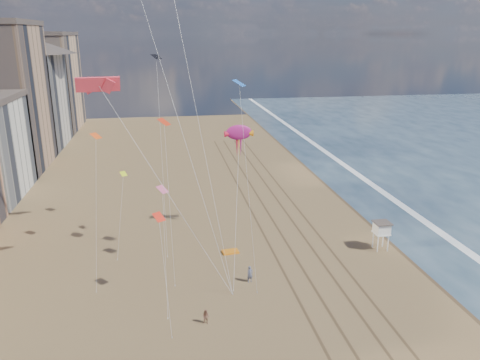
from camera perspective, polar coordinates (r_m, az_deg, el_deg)
name	(u,v)px	position (r m, az deg, el deg)	size (l,w,h in m)	color
wet_sand	(372,203)	(79.42, 15.82, -2.70)	(260.00, 260.00, 0.00)	#42301E
foam	(396,201)	(81.27, 18.51, -2.49)	(260.00, 260.00, 0.00)	white
tracks	(291,234)	(65.13, 6.27, -6.61)	(7.68, 120.00, 0.01)	brown
lifeguard_stand	(382,228)	(62.01, 16.89, -5.68)	(2.07, 2.07, 3.73)	white
grounded_kite	(230,252)	(59.66, -1.18, -8.73)	(2.03, 1.29, 0.23)	orange
show_kite	(239,133)	(61.74, -0.15, 5.78)	(3.90, 8.39, 20.86)	#A4196F
kite_flyer_a	(250,274)	(52.77, 1.22, -11.41)	(0.70, 0.46, 1.91)	slate
kite_flyer_b	(206,317)	(46.25, -4.16, -16.31)	(0.73, 0.57, 1.49)	#8F5D49
small_kites	(159,134)	(54.18, -9.79, 5.58)	(17.66, 18.70, 15.21)	blue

